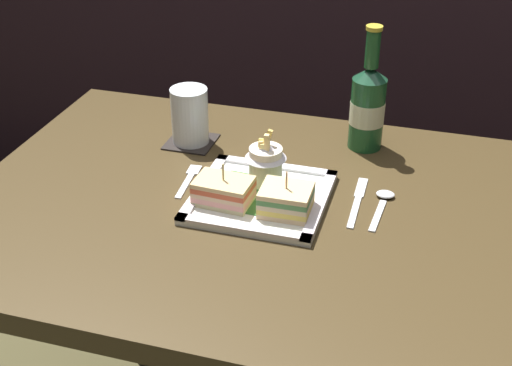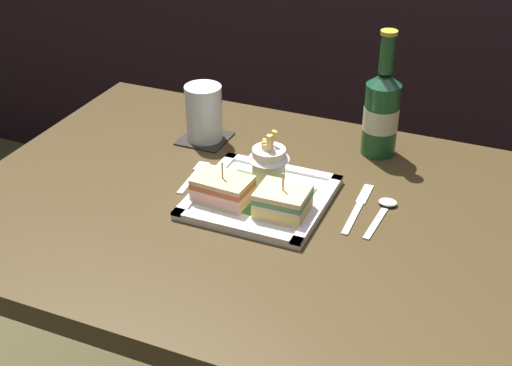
{
  "view_description": "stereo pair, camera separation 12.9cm",
  "coord_description": "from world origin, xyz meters",
  "px_view_note": "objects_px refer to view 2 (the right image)",
  "views": [
    {
      "loc": [
        0.32,
        -1.06,
        1.42
      ],
      "look_at": [
        0.01,
        0.01,
        0.76
      ],
      "focal_mm": 49.48,
      "sensor_mm": 36.0,
      "label": 1
    },
    {
      "loc": [
        0.44,
        -1.02,
        1.42
      ],
      "look_at": [
        0.01,
        0.01,
        0.76
      ],
      "focal_mm": 49.48,
      "sensor_mm": 36.0,
      "label": 2
    }
  ],
  "objects_px": {
    "fries_cup": "(269,159)",
    "sandwich_half_right": "(283,202)",
    "dining_table": "(252,268)",
    "sandwich_half_left": "(223,189)",
    "fork": "(195,175)",
    "water_glass": "(204,116)",
    "knife": "(359,206)",
    "spoon": "(385,208)",
    "square_plate": "(261,198)",
    "beer_bottle": "(381,111)"
  },
  "relations": [
    {
      "from": "water_glass",
      "to": "square_plate",
      "type": "bearing_deg",
      "value": -41.39
    },
    {
      "from": "sandwich_half_right",
      "to": "fries_cup",
      "type": "bearing_deg",
      "value": 125.27
    },
    {
      "from": "beer_bottle",
      "to": "fork",
      "type": "height_order",
      "value": "beer_bottle"
    },
    {
      "from": "square_plate",
      "to": "water_glass",
      "type": "distance_m",
      "value": 0.28
    },
    {
      "from": "dining_table",
      "to": "sandwich_half_right",
      "type": "height_order",
      "value": "sandwich_half_right"
    },
    {
      "from": "fries_cup",
      "to": "spoon",
      "type": "distance_m",
      "value": 0.23
    },
    {
      "from": "knife",
      "to": "fork",
      "type": "bearing_deg",
      "value": -177.15
    },
    {
      "from": "fries_cup",
      "to": "water_glass",
      "type": "bearing_deg",
      "value": 146.64
    },
    {
      "from": "square_plate",
      "to": "knife",
      "type": "height_order",
      "value": "square_plate"
    },
    {
      "from": "fries_cup",
      "to": "spoon",
      "type": "xyz_separation_m",
      "value": [
        0.23,
        0.01,
        -0.06
      ]
    },
    {
      "from": "sandwich_half_left",
      "to": "sandwich_half_right",
      "type": "bearing_deg",
      "value": -0.0
    },
    {
      "from": "dining_table",
      "to": "beer_bottle",
      "type": "bearing_deg",
      "value": 59.59
    },
    {
      "from": "sandwich_half_left",
      "to": "fork",
      "type": "xyz_separation_m",
      "value": [
        -0.1,
        0.07,
        -0.03
      ]
    },
    {
      "from": "sandwich_half_right",
      "to": "beer_bottle",
      "type": "distance_m",
      "value": 0.33
    },
    {
      "from": "dining_table",
      "to": "fries_cup",
      "type": "height_order",
      "value": "fries_cup"
    },
    {
      "from": "knife",
      "to": "dining_table",
      "type": "bearing_deg",
      "value": -161.6
    },
    {
      "from": "dining_table",
      "to": "sandwich_half_left",
      "type": "relative_size",
      "value": 10.12
    },
    {
      "from": "fries_cup",
      "to": "water_glass",
      "type": "xyz_separation_m",
      "value": [
        -0.2,
        0.13,
        -0.01
      ]
    },
    {
      "from": "sandwich_half_right",
      "to": "spoon",
      "type": "distance_m",
      "value": 0.19
    },
    {
      "from": "water_glass",
      "to": "knife",
      "type": "xyz_separation_m",
      "value": [
        0.38,
        -0.13,
        -0.05
      ]
    },
    {
      "from": "square_plate",
      "to": "fork",
      "type": "distance_m",
      "value": 0.16
    },
    {
      "from": "sandwich_half_right",
      "to": "water_glass",
      "type": "height_order",
      "value": "water_glass"
    },
    {
      "from": "square_plate",
      "to": "fries_cup",
      "type": "bearing_deg",
      "value": 94.77
    },
    {
      "from": "sandwich_half_left",
      "to": "fork",
      "type": "relative_size",
      "value": 0.83
    },
    {
      "from": "fork",
      "to": "knife",
      "type": "height_order",
      "value": "same"
    },
    {
      "from": "square_plate",
      "to": "fries_cup",
      "type": "relative_size",
      "value": 2.28
    },
    {
      "from": "square_plate",
      "to": "knife",
      "type": "distance_m",
      "value": 0.18
    },
    {
      "from": "water_glass",
      "to": "spoon",
      "type": "distance_m",
      "value": 0.45
    },
    {
      "from": "water_glass",
      "to": "fork",
      "type": "xyz_separation_m",
      "value": [
        0.05,
        -0.15,
        -0.05
      ]
    },
    {
      "from": "fries_cup",
      "to": "knife",
      "type": "relative_size",
      "value": 0.6
    },
    {
      "from": "beer_bottle",
      "to": "water_glass",
      "type": "relative_size",
      "value": 2.19
    },
    {
      "from": "fries_cup",
      "to": "square_plate",
      "type": "bearing_deg",
      "value": -85.23
    },
    {
      "from": "fries_cup",
      "to": "sandwich_half_right",
      "type": "bearing_deg",
      "value": -54.73
    },
    {
      "from": "knife",
      "to": "sandwich_half_right",
      "type": "bearing_deg",
      "value": -142.21
    },
    {
      "from": "water_glass",
      "to": "fork",
      "type": "height_order",
      "value": "water_glass"
    },
    {
      "from": "dining_table",
      "to": "sandwich_half_right",
      "type": "distance_m",
      "value": 0.2
    },
    {
      "from": "dining_table",
      "to": "fries_cup",
      "type": "distance_m",
      "value": 0.22
    },
    {
      "from": "dining_table",
      "to": "sandwich_half_right",
      "type": "xyz_separation_m",
      "value": [
        0.07,
        -0.03,
        0.19
      ]
    },
    {
      "from": "water_glass",
      "to": "spoon",
      "type": "xyz_separation_m",
      "value": [
        0.43,
        -0.13,
        -0.05
      ]
    },
    {
      "from": "sandwich_half_left",
      "to": "knife",
      "type": "bearing_deg",
      "value": 21.11
    },
    {
      "from": "dining_table",
      "to": "sandwich_half_left",
      "type": "xyz_separation_m",
      "value": [
        -0.04,
        -0.03,
        0.19
      ]
    },
    {
      "from": "sandwich_half_left",
      "to": "fries_cup",
      "type": "distance_m",
      "value": 0.11
    },
    {
      "from": "beer_bottle",
      "to": "knife",
      "type": "height_order",
      "value": "beer_bottle"
    },
    {
      "from": "square_plate",
      "to": "spoon",
      "type": "height_order",
      "value": "square_plate"
    },
    {
      "from": "sandwich_half_right",
      "to": "fork",
      "type": "relative_size",
      "value": 0.71
    },
    {
      "from": "sandwich_half_right",
      "to": "sandwich_half_left",
      "type": "bearing_deg",
      "value": 180.0
    },
    {
      "from": "sandwich_half_left",
      "to": "fries_cup",
      "type": "relative_size",
      "value": 0.99
    },
    {
      "from": "dining_table",
      "to": "water_glass",
      "type": "height_order",
      "value": "water_glass"
    },
    {
      "from": "sandwich_half_right",
      "to": "water_glass",
      "type": "relative_size",
      "value": 0.76
    },
    {
      "from": "beer_bottle",
      "to": "knife",
      "type": "relative_size",
      "value": 1.48
    }
  ]
}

